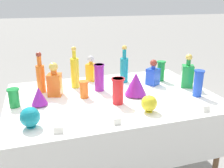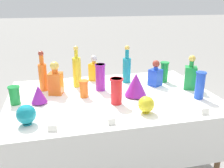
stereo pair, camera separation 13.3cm
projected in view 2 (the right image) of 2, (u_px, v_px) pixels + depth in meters
name	position (u px, v px, depth m)	size (l,w,h in m)	color
display_table	(113.00, 104.00, 2.05)	(1.68, 1.13, 0.76)	white
tall_bottle_0	(77.00, 70.00, 2.23)	(0.07, 0.07, 0.37)	yellow
tall_bottle_1	(127.00, 68.00, 2.35)	(0.08, 0.08, 0.35)	teal
tall_bottle_2	(43.00, 75.00, 2.14)	(0.07, 0.07, 0.35)	orange
square_decanter_0	(155.00, 75.00, 2.27)	(0.13, 0.13, 0.24)	blue
square_decanter_1	(56.00, 81.00, 2.06)	(0.13, 0.13, 0.28)	orange
square_decanter_2	(94.00, 70.00, 2.41)	(0.12, 0.12, 0.25)	orange
square_decanter_3	(190.00, 76.00, 2.18)	(0.13, 0.13, 0.30)	#198C38
slender_vase_0	(116.00, 90.00, 1.87)	(0.10, 0.10, 0.20)	red
slender_vase_1	(164.00, 71.00, 2.37)	(0.08, 0.08, 0.19)	#198C38
slender_vase_2	(100.00, 77.00, 2.14)	(0.09, 0.09, 0.23)	purple
slender_vase_3	(200.00, 85.00, 1.97)	(0.08, 0.08, 0.22)	blue
slender_vase_4	(84.00, 88.00, 2.01)	(0.08, 0.08, 0.14)	orange
slender_vase_5	(15.00, 94.00, 1.87)	(0.09, 0.09, 0.14)	#198C38
fluted_vase_0	(136.00, 84.00, 2.02)	(0.18, 0.18, 0.19)	purple
fluted_vase_1	(39.00, 94.00, 1.88)	(0.12, 0.12, 0.14)	purple
round_bowl_0	(146.00, 104.00, 1.73)	(0.11, 0.11, 0.12)	yellow
round_bowl_1	(26.00, 114.00, 1.57)	(0.13, 0.13, 0.13)	teal
price_tag_left	(52.00, 129.00, 1.50)	(0.06, 0.01, 0.04)	white
price_tag_center	(112.00, 122.00, 1.58)	(0.05, 0.01, 0.04)	white
price_tag_right	(205.00, 112.00, 1.71)	(0.05, 0.01, 0.04)	white
cardboard_box_behind_left	(106.00, 108.00, 3.35)	(0.47, 0.46, 0.33)	tan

